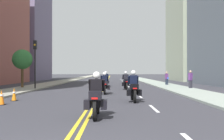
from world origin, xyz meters
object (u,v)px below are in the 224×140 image
object	(u,v)px
motorcycle_1	(132,89)
street_tree_0	(21,60)
pedestrian_0	(189,80)
traffic_cone_1	(13,94)
motorcycle_0	(95,99)
motorcycle_3	(125,82)
traffic_light_near	(34,55)
traffic_cone_0	(0,97)
motorcycle_2	(103,85)
pedestrian_1	(166,78)
motorcycle_4	(105,80)

from	to	relation	value
motorcycle_1	street_tree_0	xyz separation A→B (m)	(-9.73, 11.48, 2.08)
pedestrian_0	traffic_cone_1	bearing A→B (deg)	-175.95
traffic_cone_1	street_tree_0	size ratio (longest dim) A/B	0.20
motorcycle_0	motorcycle_3	world-z (taller)	motorcycle_3
traffic_cone_1	traffic_light_near	xyz separation A→B (m)	(-1.49, 9.35, 2.69)
traffic_cone_0	traffic_light_near	world-z (taller)	traffic_light_near
motorcycle_2	traffic_cone_0	world-z (taller)	motorcycle_2
motorcycle_0	traffic_light_near	distance (m)	16.32
motorcycle_2	motorcycle_1	bearing A→B (deg)	-74.75
motorcycle_0	street_tree_0	world-z (taller)	street_tree_0
motorcycle_2	pedestrian_1	xyz separation A→B (m)	(6.84, 11.71, 0.17)
motorcycle_4	street_tree_0	size ratio (longest dim) A/B	0.56
pedestrian_1	traffic_cone_1	bearing A→B (deg)	-59.91
street_tree_0	motorcycle_0	bearing A→B (deg)	-64.10
motorcycle_0	pedestrian_0	world-z (taller)	pedestrian_0
traffic_light_near	pedestrian_0	size ratio (longest dim) A/B	2.56
traffic_cone_1	pedestrian_1	distance (m)	20.10
motorcycle_2	motorcycle_4	xyz separation A→B (m)	(-0.15, 10.02, 0.01)
traffic_cone_0	street_tree_0	bearing A→B (deg)	104.13
motorcycle_3	traffic_light_near	size ratio (longest dim) A/B	0.51
motorcycle_3	pedestrian_1	size ratio (longest dim) A/B	1.39
traffic_cone_0	motorcycle_2	bearing A→B (deg)	53.32
motorcycle_4	pedestrian_0	xyz separation A→B (m)	(7.85, -4.77, 0.22)
motorcycle_0	street_tree_0	bearing A→B (deg)	116.59
motorcycle_1	motorcycle_3	bearing A→B (deg)	88.44
motorcycle_1	motorcycle_3	world-z (taller)	motorcycle_1
traffic_light_near	street_tree_0	xyz separation A→B (m)	(-1.70, 1.69, -0.29)
motorcycle_0	motorcycle_4	distance (m)	20.14
motorcycle_4	traffic_cone_1	bearing A→B (deg)	-107.41
traffic_light_near	motorcycle_3	bearing A→B (deg)	3.27
motorcycle_4	motorcycle_2	bearing A→B (deg)	-88.76
traffic_cone_0	pedestrian_0	bearing A→B (deg)	43.09
motorcycle_2	street_tree_0	world-z (taller)	street_tree_0
motorcycle_0	motorcycle_2	world-z (taller)	motorcycle_0
motorcycle_0	motorcycle_4	world-z (taller)	motorcycle_4
motorcycle_1	street_tree_0	world-z (taller)	street_tree_0
motorcycle_1	pedestrian_1	size ratio (longest dim) A/B	1.34
motorcycle_4	pedestrian_1	distance (m)	7.19
motorcycle_0	motorcycle_1	world-z (taller)	motorcycle_1
motorcycle_1	traffic_cone_1	bearing A→B (deg)	175.17
motorcycle_1	pedestrian_0	world-z (taller)	pedestrian_0
traffic_cone_0	pedestrian_0	xyz separation A→B (m)	(12.51, 11.70, 0.52)
motorcycle_0	pedestrian_1	size ratio (longest dim) A/B	1.35
traffic_light_near	pedestrian_1	size ratio (longest dim) A/B	2.72
motorcycle_1	motorcycle_4	bearing A→B (deg)	95.96
motorcycle_3	traffic_cone_0	world-z (taller)	motorcycle_3
traffic_light_near	pedestrian_0	distance (m)	14.22
motorcycle_3	traffic_light_near	xyz separation A→B (m)	(-8.13, -0.46, 2.40)
motorcycle_0	pedestrian_0	bearing A→B (deg)	64.03
motorcycle_4	pedestrian_1	bearing A→B (deg)	14.03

